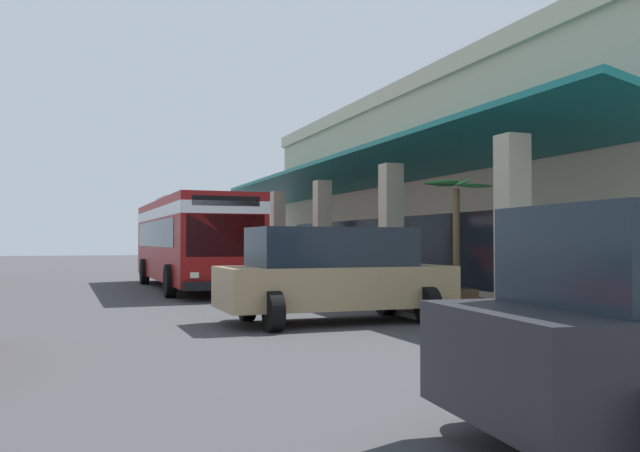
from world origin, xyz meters
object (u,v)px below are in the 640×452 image
(transit_bus, at_px, (191,237))
(potted_palm, at_px, (457,272))
(pedestrian, at_px, (301,273))
(parked_suv_tan, at_px, (334,273))

(transit_bus, relative_size, potted_palm, 3.52)
(pedestrian, distance_m, potted_palm, 3.78)
(parked_suv_tan, relative_size, pedestrian, 2.96)
(transit_bus, distance_m, parked_suv_tan, 11.25)
(parked_suv_tan, distance_m, potted_palm, 3.57)
(transit_bus, xyz_separation_m, pedestrian, (8.43, 1.32, -0.94))
(pedestrian, bearing_deg, potted_palm, 60.12)
(pedestrian, relative_size, potted_palm, 0.51)
(transit_bus, relative_size, parked_suv_tan, 2.33)
(potted_palm, bearing_deg, pedestrian, -119.88)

